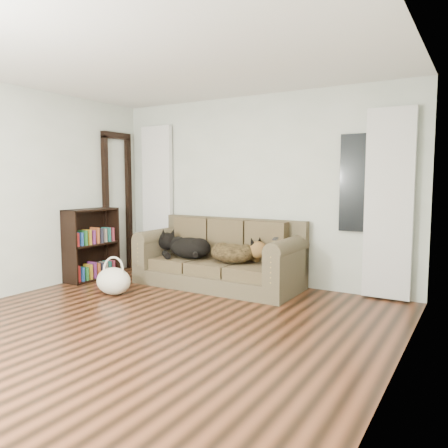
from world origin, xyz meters
The scene contains 14 objects.
floor centered at (0.00, 0.00, 0.00)m, with size 5.00×5.00×0.00m, color black.
ceiling centered at (0.00, 0.00, 2.60)m, with size 5.00×5.00×0.00m, color white.
wall_back centered at (0.00, 2.50, 1.30)m, with size 4.50×0.04×2.60m, color silver.
wall_right centered at (2.25, 0.00, 1.30)m, with size 0.04×5.00×2.60m, color silver.
curtain_left centered at (-1.70, 2.42, 1.15)m, with size 0.55×0.08×2.25m, color silver.
curtain_right centered at (1.80, 2.42, 1.15)m, with size 0.55×0.08×2.25m, color silver.
window_pane centered at (1.45, 2.47, 1.40)m, with size 0.50×0.03×1.20m, color black.
door_casing centered at (-2.20, 2.05, 1.05)m, with size 0.07×0.60×2.10m, color black.
sofa centered at (-0.30, 1.97, 0.45)m, with size 2.23×0.96×0.91m, color #35341D.
dog_black_lab centered at (-0.79, 1.95, 0.48)m, with size 0.70×0.48×0.29m, color black.
dog_shepherd centered at (-0.02, 1.95, 0.49)m, with size 0.64×0.45×0.28m, color black.
tv_remote centered at (0.62, 1.82, 0.73)m, with size 0.05×0.18×0.02m, color black.
tote_bag centered at (-1.19, 0.92, 0.16)m, with size 0.47×0.36×0.34m, color beige.
bookshelf centered at (-2.09, 1.39, 0.50)m, with size 0.31×0.82×1.02m, color black.
Camera 1 is at (2.77, -2.99, 1.44)m, focal length 35.00 mm.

